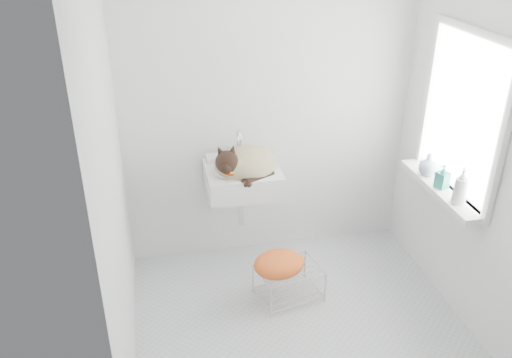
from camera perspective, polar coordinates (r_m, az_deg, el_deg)
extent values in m
cube|color=#A8ADB2|center=(3.74, 4.77, -15.30)|extent=(2.20, 2.00, 0.02)
cube|color=white|center=(3.94, 1.42, 8.33)|extent=(2.20, 0.02, 2.50)
cube|color=white|center=(3.52, 23.11, 3.71)|extent=(0.02, 2.00, 2.50)
cube|color=white|center=(2.93, -15.35, 0.45)|extent=(0.02, 2.00, 2.50)
cube|color=white|center=(3.63, 21.52, 6.40)|extent=(0.01, 0.80, 1.00)
cube|color=white|center=(3.62, 21.32, 6.39)|extent=(0.04, 0.90, 1.10)
cube|color=white|center=(3.79, 19.24, -0.99)|extent=(0.16, 0.88, 0.04)
cube|color=white|center=(3.81, -1.47, 1.14)|extent=(0.53, 0.46, 0.21)
ellipsoid|color=#BFB287|center=(3.79, -1.00, 1.52)|extent=(0.50, 0.45, 0.23)
sphere|color=black|center=(3.66, -3.44, 2.28)|extent=(0.19, 0.19, 0.16)
torus|color=#BC3200|center=(3.68, -3.12, 1.61)|extent=(0.17, 0.16, 0.06)
cube|color=silver|center=(3.86, 3.57, -10.80)|extent=(0.48, 0.38, 0.26)
ellipsoid|color=#DA8C00|center=(3.73, 2.46, -9.70)|extent=(0.39, 0.30, 0.15)
imported|color=silver|center=(3.61, 20.91, -2.41)|extent=(0.11, 0.11, 0.20)
imported|color=#257E71|center=(3.76, 19.29, -0.87)|extent=(0.10, 0.10, 0.17)
imported|color=#9FAEC3|center=(3.91, 17.89, 0.47)|extent=(0.16, 0.16, 0.16)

